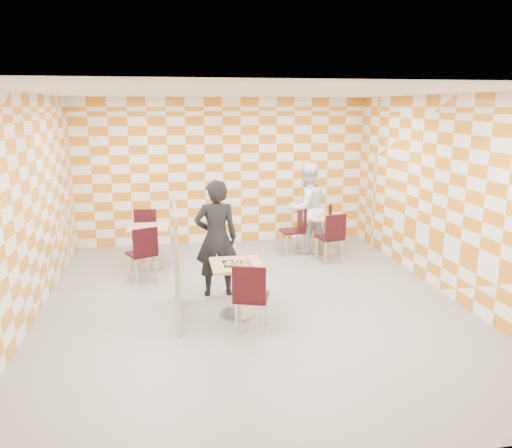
{
  "coord_description": "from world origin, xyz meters",
  "views": [
    {
      "loc": [
        -1.15,
        -6.76,
        2.83
      ],
      "look_at": [
        0.1,
        0.2,
        1.15
      ],
      "focal_mm": 35.0,
      "sensor_mm": 36.0,
      "label": 1
    }
  ],
  "objects_px": {
    "chair_empty_near": "(143,250)",
    "chair_empty_far": "(145,230)",
    "second_table": "(325,228)",
    "empty_table": "(148,240)",
    "sport_bottle": "(315,210)",
    "chair_main_front": "(250,293)",
    "soda_bottle": "(330,210)",
    "main_table": "(237,280)",
    "chair_second_side": "(297,226)",
    "partition": "(177,261)",
    "man_white": "(306,208)",
    "chair_second_front": "(332,234)",
    "man_dark": "(216,238)"
  },
  "relations": [
    {
      "from": "chair_main_front",
      "to": "man_white",
      "type": "xyz_separation_m",
      "value": [
        1.69,
        3.42,
        0.34
      ]
    },
    {
      "from": "main_table",
      "to": "chair_second_front",
      "type": "xyz_separation_m",
      "value": [
        2.05,
        2.06,
        0.04
      ]
    },
    {
      "from": "second_table",
      "to": "chair_empty_far",
      "type": "xyz_separation_m",
      "value": [
        -3.45,
        0.31,
        0.04
      ]
    },
    {
      "from": "chair_second_side",
      "to": "second_table",
      "type": "bearing_deg",
      "value": -11.85
    },
    {
      "from": "chair_second_side",
      "to": "sport_bottle",
      "type": "height_order",
      "value": "sport_bottle"
    },
    {
      "from": "man_dark",
      "to": "empty_table",
      "type": "bearing_deg",
      "value": -55.52
    },
    {
      "from": "chair_second_side",
      "to": "partition",
      "type": "height_order",
      "value": "partition"
    },
    {
      "from": "chair_second_front",
      "to": "chair_main_front",
      "type": "bearing_deg",
      "value": -126.51
    },
    {
      "from": "sport_bottle",
      "to": "chair_main_front",
      "type": "bearing_deg",
      "value": -118.49
    },
    {
      "from": "partition",
      "to": "soda_bottle",
      "type": "relative_size",
      "value": 6.74
    },
    {
      "from": "empty_table",
      "to": "soda_bottle",
      "type": "height_order",
      "value": "soda_bottle"
    },
    {
      "from": "chair_empty_far",
      "to": "soda_bottle",
      "type": "bearing_deg",
      "value": -3.73
    },
    {
      "from": "chair_second_side",
      "to": "partition",
      "type": "bearing_deg",
      "value": -131.75
    },
    {
      "from": "soda_bottle",
      "to": "main_table",
      "type": "bearing_deg",
      "value": -129.26
    },
    {
      "from": "chair_empty_near",
      "to": "partition",
      "type": "xyz_separation_m",
      "value": [
        0.51,
        -1.52,
        0.25
      ]
    },
    {
      "from": "empty_table",
      "to": "second_table",
      "type": "bearing_deg",
      "value": 4.87
    },
    {
      "from": "chair_empty_far",
      "to": "soda_bottle",
      "type": "relative_size",
      "value": 4.02
    },
    {
      "from": "soda_bottle",
      "to": "man_white",
      "type": "bearing_deg",
      "value": 168.84
    },
    {
      "from": "chair_empty_near",
      "to": "partition",
      "type": "relative_size",
      "value": 0.6
    },
    {
      "from": "empty_table",
      "to": "man_dark",
      "type": "distance_m",
      "value": 1.9
    },
    {
      "from": "second_table",
      "to": "man_dark",
      "type": "relative_size",
      "value": 0.42
    },
    {
      "from": "chair_empty_far",
      "to": "man_white",
      "type": "xyz_separation_m",
      "value": [
        3.1,
        -0.14,
        0.34
      ]
    },
    {
      "from": "main_table",
      "to": "chair_second_side",
      "type": "xyz_separation_m",
      "value": [
        1.57,
        2.77,
        0.04
      ]
    },
    {
      "from": "empty_table",
      "to": "chair_empty_far",
      "type": "height_order",
      "value": "chair_empty_far"
    },
    {
      "from": "second_table",
      "to": "man_white",
      "type": "bearing_deg",
      "value": 153.78
    },
    {
      "from": "main_table",
      "to": "man_white",
      "type": "height_order",
      "value": "man_white"
    },
    {
      "from": "empty_table",
      "to": "chair_empty_near",
      "type": "xyz_separation_m",
      "value": [
        -0.05,
        -0.73,
        0.04
      ]
    },
    {
      "from": "second_table",
      "to": "chair_empty_far",
      "type": "relative_size",
      "value": 0.81
    },
    {
      "from": "chair_empty_near",
      "to": "sport_bottle",
      "type": "xyz_separation_m",
      "value": [
        3.25,
        1.18,
        0.29
      ]
    },
    {
      "from": "man_white",
      "to": "chair_main_front",
      "type": "bearing_deg",
      "value": 45.9
    },
    {
      "from": "man_white",
      "to": "soda_bottle",
      "type": "bearing_deg",
      "value": 151.0
    },
    {
      "from": "chair_empty_near",
      "to": "chair_main_front",
      "type": "bearing_deg",
      "value": -57.93
    },
    {
      "from": "chair_empty_near",
      "to": "main_table",
      "type": "bearing_deg",
      "value": -51.12
    },
    {
      "from": "chair_main_front",
      "to": "man_dark",
      "type": "xyz_separation_m",
      "value": [
        -0.28,
        1.44,
        0.35
      ]
    },
    {
      "from": "second_table",
      "to": "soda_bottle",
      "type": "relative_size",
      "value": 3.26
    },
    {
      "from": "chair_empty_near",
      "to": "chair_empty_far",
      "type": "distance_m",
      "value": 1.33
    },
    {
      "from": "main_table",
      "to": "chair_second_front",
      "type": "relative_size",
      "value": 0.81
    },
    {
      "from": "sport_bottle",
      "to": "main_table",
      "type": "bearing_deg",
      "value": -124.55
    },
    {
      "from": "soda_bottle",
      "to": "second_table",
      "type": "bearing_deg",
      "value": -146.59
    },
    {
      "from": "chair_second_side",
      "to": "chair_second_front",
      "type": "bearing_deg",
      "value": -55.44
    },
    {
      "from": "chair_second_side",
      "to": "man_white",
      "type": "distance_m",
      "value": 0.4
    },
    {
      "from": "chair_main_front",
      "to": "chair_second_side",
      "type": "height_order",
      "value": "same"
    },
    {
      "from": "main_table",
      "to": "partition",
      "type": "height_order",
      "value": "partition"
    },
    {
      "from": "chair_empty_far",
      "to": "man_white",
      "type": "height_order",
      "value": "man_white"
    },
    {
      "from": "main_table",
      "to": "second_table",
      "type": "xyz_separation_m",
      "value": [
        2.11,
        2.65,
        0.0
      ]
    },
    {
      "from": "main_table",
      "to": "chair_second_side",
      "type": "height_order",
      "value": "chair_second_side"
    },
    {
      "from": "main_table",
      "to": "man_dark",
      "type": "height_order",
      "value": "man_dark"
    },
    {
      "from": "empty_table",
      "to": "chair_main_front",
      "type": "bearing_deg",
      "value": -65.64
    },
    {
      "from": "chair_second_front",
      "to": "man_white",
      "type": "bearing_deg",
      "value": 110.35
    },
    {
      "from": "second_table",
      "to": "chair_empty_near",
      "type": "height_order",
      "value": "chair_empty_near"
    }
  ]
}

